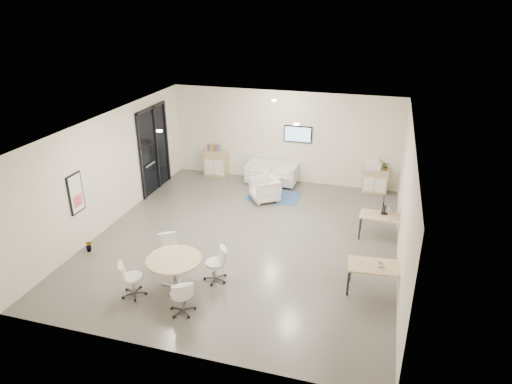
{
  "coord_description": "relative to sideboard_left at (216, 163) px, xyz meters",
  "views": [
    {
      "loc": [
        3.32,
        -10.44,
        6.17
      ],
      "look_at": [
        0.18,
        0.4,
        1.25
      ],
      "focal_mm": 32.0,
      "sensor_mm": 36.0,
      "label": 1
    }
  ],
  "objects": [
    {
      "name": "desk_rear",
      "position": [
        6.04,
        -3.16,
        0.13
      ],
      "size": [
        1.3,
        0.71,
        0.66
      ],
      "rotation": [
        0.0,
        0.0,
        -0.06
      ],
      "color": "tan",
      "rests_on": "room_shell"
    },
    {
      "name": "armchair_left",
      "position": [
        2.3,
        -1.68,
        -0.05
      ],
      "size": [
        1.09,
        1.1,
        0.84
      ],
      "primitive_type": "imported",
      "rotation": [
        0.0,
        0.0,
        -0.95
      ],
      "color": "beige",
      "rests_on": "room_shell"
    },
    {
      "name": "desk_front",
      "position": [
        6.02,
        -5.78,
        0.16
      ],
      "size": [
        1.4,
        0.8,
        0.7
      ],
      "rotation": [
        0.0,
        0.0,
        0.1
      ],
      "color": "tan",
      "rests_on": "room_shell"
    },
    {
      "name": "room_shell",
      "position": [
        2.46,
        -4.26,
        1.13
      ],
      "size": [
        9.6,
        10.6,
        4.8
      ],
      "color": "#56544E",
      "rests_on": "ground"
    },
    {
      "name": "books",
      "position": [
        -0.04,
        0.0,
        0.58
      ],
      "size": [
        0.48,
        0.14,
        0.22
      ],
      "color": "red",
      "rests_on": "sideboard_left"
    },
    {
      "name": "armchair_right",
      "position": [
        2.29,
        -1.42,
        -0.08
      ],
      "size": [
        0.93,
        0.9,
        0.78
      ],
      "primitive_type": "imported",
      "rotation": [
        0.0,
        0.0,
        -0.3
      ],
      "color": "beige",
      "rests_on": "room_shell"
    },
    {
      "name": "round_table",
      "position": [
        1.6,
        -6.85,
        0.2
      ],
      "size": [
        1.24,
        1.24,
        0.76
      ],
      "color": "tan",
      "rests_on": "room_shell"
    },
    {
      "name": "ceiling_spots",
      "position": [
        2.26,
        -3.42,
        2.71
      ],
      "size": [
        3.14,
        4.14,
        0.03
      ],
      "color": "#FFEAC6",
      "rests_on": "room_shell"
    },
    {
      "name": "plant_cabinet",
      "position": [
        5.97,
        -0.01,
        0.47
      ],
      "size": [
        0.33,
        0.35,
        0.22
      ],
      "primitive_type": "imported",
      "rotation": [
        0.0,
        0.0,
        0.29
      ],
      "color": "#3F7F3F",
      "rests_on": "sideboard_right"
    },
    {
      "name": "monitor",
      "position": [
        6.0,
        -3.01,
        0.43
      ],
      "size": [
        0.2,
        0.5,
        0.44
      ],
      "color": "black",
      "rests_on": "desk_rear"
    },
    {
      "name": "blue_rug",
      "position": [
        2.53,
        -1.28,
        -0.46
      ],
      "size": [
        1.7,
        1.15,
        0.01
      ],
      "primitive_type": "cube",
      "rotation": [
        0.0,
        0.0,
        -0.01
      ],
      "color": "navy",
      "rests_on": "room_shell"
    },
    {
      "name": "printer",
      "position": [
        5.55,
        0.02,
        0.52
      ],
      "size": [
        0.55,
        0.48,
        0.35
      ],
      "rotation": [
        0.0,
        0.0,
        0.15
      ],
      "color": "white",
      "rests_on": "sideboard_right"
    },
    {
      "name": "cup",
      "position": [
        6.03,
        -5.82,
        0.3
      ],
      "size": [
        0.16,
        0.15,
        0.13
      ],
      "primitive_type": "imported",
      "rotation": [
        0.0,
        0.0,
        0.41
      ],
      "color": "white",
      "rests_on": "desk_front"
    },
    {
      "name": "sideboard_left",
      "position": [
        0.0,
        0.0,
        0.0
      ],
      "size": [
        0.83,
        0.43,
        0.94
      ],
      "color": "tan",
      "rests_on": "room_shell"
    },
    {
      "name": "meeting_chairs",
      "position": [
        1.6,
        -6.85,
        -0.06
      ],
      "size": [
        2.35,
        2.35,
        0.82
      ],
      "color": "white",
      "rests_on": "room_shell"
    },
    {
      "name": "glass_door",
      "position": [
        -1.49,
        -1.75,
        1.03
      ],
      "size": [
        0.09,
        1.9,
        2.85
      ],
      "color": "black",
      "rests_on": "room_shell"
    },
    {
      "name": "sideboard_right",
      "position": [
        5.68,
        0.02,
        -0.06
      ],
      "size": [
        0.82,
        0.4,
        0.82
      ],
      "color": "tan",
      "rests_on": "room_shell"
    },
    {
      "name": "plant_floor",
      "position": [
        -1.24,
        -6.04,
        -0.39
      ],
      "size": [
        0.22,
        0.35,
        0.15
      ],
      "primitive_type": "imported",
      "rotation": [
        0.0,
        0.0,
        -0.13
      ],
      "color": "#3F7F3F",
      "rests_on": "room_shell"
    },
    {
      "name": "loveseat",
      "position": [
        2.17,
        -0.2,
        -0.11
      ],
      "size": [
        1.76,
        0.92,
        0.65
      ],
      "rotation": [
        0.0,
        0.0,
        -0.03
      ],
      "color": "beige",
      "rests_on": "room_shell"
    },
    {
      "name": "artwork",
      "position": [
        -1.51,
        -5.86,
        1.08
      ],
      "size": [
        0.05,
        0.54,
        1.04
      ],
      "color": "black",
      "rests_on": "room_shell"
    },
    {
      "name": "wall_tv",
      "position": [
        2.96,
        0.21,
        1.28
      ],
      "size": [
        0.98,
        0.06,
        0.58
      ],
      "color": "black",
      "rests_on": "room_shell"
    }
  ]
}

